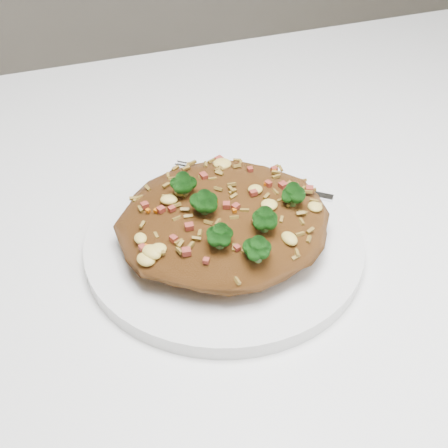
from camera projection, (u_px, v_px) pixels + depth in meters
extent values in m
cube|color=white|center=(311.00, 237.00, 0.60)|extent=(1.20, 0.80, 0.04)
cylinder|color=white|center=(224.00, 243.00, 0.55)|extent=(0.25, 0.25, 0.01)
ellipsoid|color=brown|center=(224.00, 220.00, 0.54)|extent=(0.18, 0.17, 0.04)
ellipsoid|color=#0B3C08|center=(183.00, 183.00, 0.53)|extent=(0.02, 0.02, 0.02)
ellipsoid|color=#0B3C08|center=(220.00, 235.00, 0.48)|extent=(0.02, 0.02, 0.02)
ellipsoid|color=#0B3C08|center=(293.00, 193.00, 0.52)|extent=(0.02, 0.02, 0.02)
ellipsoid|color=#0B3C08|center=(205.00, 201.00, 0.51)|extent=(0.02, 0.02, 0.02)
ellipsoid|color=#0B3C08|center=(258.00, 248.00, 0.47)|extent=(0.02, 0.02, 0.02)
ellipsoid|color=#0B3C08|center=(265.00, 218.00, 0.49)|extent=(0.02, 0.02, 0.02)
cube|color=silver|center=(298.00, 191.00, 0.60)|extent=(0.08, 0.07, 0.00)
cube|color=silver|center=(203.00, 172.00, 0.62)|extent=(0.04, 0.04, 0.00)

